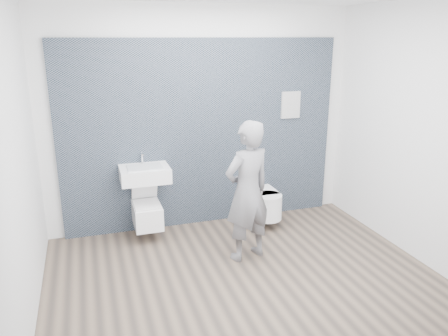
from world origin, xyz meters
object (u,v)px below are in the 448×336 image
object	(u,v)px
washbasin	(145,174)
toilet_square	(147,213)
toilet_rounded	(264,203)
visitor	(247,192)

from	to	relation	value
washbasin	toilet_square	distance (m)	0.51
toilet_rounded	visitor	xyz separation A→B (m)	(-0.55, -0.79, 0.50)
toilet_rounded	visitor	world-z (taller)	visitor
toilet_square	visitor	bearing A→B (deg)	-41.10
toilet_rounded	visitor	distance (m)	1.08
toilet_square	toilet_rounded	size ratio (longest dim) A/B	1.00
visitor	toilet_rounded	bearing A→B (deg)	-141.64
toilet_square	toilet_rounded	distance (m)	1.54
toilet_square	toilet_rounded	bearing A→B (deg)	-2.82
toilet_square	visitor	size ratio (longest dim) A/B	0.39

